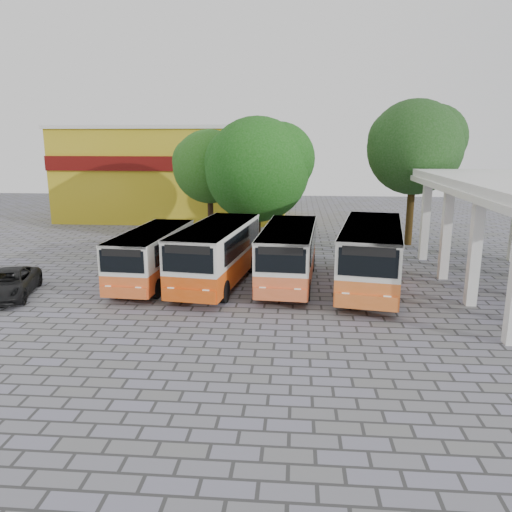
# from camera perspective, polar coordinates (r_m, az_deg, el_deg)

# --- Properties ---
(ground) EXTENTS (90.00, 90.00, 0.00)m
(ground) POSITION_cam_1_polar(r_m,az_deg,el_deg) (21.24, 4.20, -6.62)
(ground) COLOR slate
(ground) RESTS_ON ground
(shophouse_block) EXTENTS (20.40, 10.40, 8.30)m
(shophouse_block) POSITION_cam_1_polar(r_m,az_deg,el_deg) (47.37, -9.00, 9.42)
(shophouse_block) COLOR #B39C18
(shophouse_block) RESTS_ON ground
(bus_far_left) EXTENTS (2.80, 7.64, 2.70)m
(bus_far_left) POSITION_cam_1_polar(r_m,az_deg,el_deg) (25.78, -11.75, 0.33)
(bus_far_left) COLOR orange
(bus_far_left) RESTS_ON ground
(bus_centre_left) EXTENTS (3.66, 8.69, 3.03)m
(bus_centre_left) POSITION_cam_1_polar(r_m,az_deg,el_deg) (24.98, -4.51, 0.61)
(bus_centre_left) COLOR #D84B0E
(bus_centre_left) RESTS_ON ground
(bus_centre_right) EXTENTS (3.00, 8.21, 2.91)m
(bus_centre_right) POSITION_cam_1_polar(r_m,az_deg,el_deg) (25.10, 3.74, 0.51)
(bus_centre_right) COLOR orange
(bus_centre_right) RESTS_ON ground
(bus_far_right) EXTENTS (4.16, 9.20, 3.19)m
(bus_far_right) POSITION_cam_1_polar(r_m,az_deg,el_deg) (24.75, 13.01, 0.39)
(bus_far_right) COLOR orange
(bus_far_right) RESTS_ON ground
(tree_left) EXTENTS (5.38, 5.13, 7.87)m
(tree_left) POSITION_cam_1_polar(r_m,az_deg,el_deg) (35.60, -5.22, 10.41)
(tree_left) COLOR #332115
(tree_left) RESTS_ON ground
(tree_middle) EXTENTS (7.15, 6.81, 8.65)m
(tree_middle) POSITION_cam_1_polar(r_m,az_deg,el_deg) (32.97, 0.29, 10.25)
(tree_middle) COLOR black
(tree_middle) RESTS_ON ground
(tree_right) EXTENTS (6.64, 6.32, 9.81)m
(tree_right) POSITION_cam_1_polar(r_m,az_deg,el_deg) (35.75, 17.81, 12.07)
(tree_right) COLOR #3D2A0F
(tree_right) RESTS_ON ground
(parked_car) EXTENTS (3.19, 4.95, 1.27)m
(parked_car) POSITION_cam_1_polar(r_m,az_deg,el_deg) (25.92, -26.45, -2.85)
(parked_car) COLOR black
(parked_car) RESTS_ON ground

